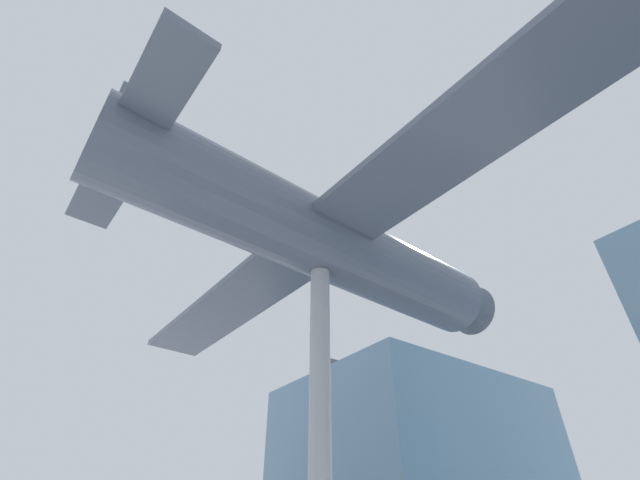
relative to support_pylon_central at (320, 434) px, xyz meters
The scene contains 2 objects.
support_pylon_central is the anchor object (origin of this frame).
suspended_airplane 4.83m from the support_pylon_central, 92.68° to the left, with size 19.79×13.03×2.82m.
Camera 1 is at (7.53, -5.42, 1.99)m, focal length 24.00 mm.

